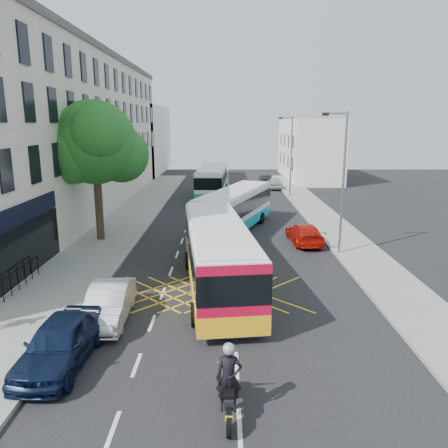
{
  "coord_description": "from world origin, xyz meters",
  "views": [
    {
      "loc": [
        -0.37,
        -12.53,
        7.54
      ],
      "look_at": [
        -0.44,
        10.46,
        2.2
      ],
      "focal_mm": 35.0,
      "sensor_mm": 36.0,
      "label": 1
    }
  ],
  "objects_px": {
    "street_tree": "(94,143)",
    "parked_car_blue": "(60,342)",
    "lamp_near": "(342,176)",
    "lamp_far": "(290,152)",
    "red_hatchback": "(304,233)",
    "bus_mid": "(235,209)",
    "bus_near": "(218,255)",
    "distant_car_silver": "(274,183)",
    "distant_car_dark": "(266,179)",
    "bus_far": "(212,181)",
    "motorbike": "(229,381)",
    "parked_car_silver": "(109,303)",
    "distant_car_grey": "(209,176)"
  },
  "relations": [
    {
      "from": "street_tree",
      "to": "parked_car_blue",
      "type": "bearing_deg",
      "value": -78.96
    },
    {
      "from": "lamp_near",
      "to": "lamp_far",
      "type": "bearing_deg",
      "value": 90.0
    },
    {
      "from": "lamp_far",
      "to": "red_hatchback",
      "type": "bearing_deg",
      "value": -94.88
    },
    {
      "from": "bus_mid",
      "to": "street_tree",
      "type": "bearing_deg",
      "value": -141.05
    },
    {
      "from": "bus_near",
      "to": "red_hatchback",
      "type": "relative_size",
      "value": 2.59
    },
    {
      "from": "distant_car_silver",
      "to": "distant_car_dark",
      "type": "xyz_separation_m",
      "value": [
        -0.64,
        4.15,
        -0.11
      ]
    },
    {
      "from": "lamp_far",
      "to": "bus_far",
      "type": "xyz_separation_m",
      "value": [
        -7.9,
        0.63,
        -2.96
      ]
    },
    {
      "from": "bus_far",
      "to": "distant_car_silver",
      "type": "distance_m",
      "value": 9.03
    },
    {
      "from": "bus_far",
      "to": "parked_car_blue",
      "type": "bearing_deg",
      "value": -93.99
    },
    {
      "from": "parked_car_blue",
      "to": "distant_car_silver",
      "type": "xyz_separation_m",
      "value": [
        10.95,
        38.13,
        -0.07
      ]
    },
    {
      "from": "bus_mid",
      "to": "red_hatchback",
      "type": "xyz_separation_m",
      "value": [
        4.41,
        -3.34,
        -0.92
      ]
    },
    {
      "from": "parked_car_blue",
      "to": "distant_car_dark",
      "type": "height_order",
      "value": "parked_car_blue"
    },
    {
      "from": "parked_car_blue",
      "to": "red_hatchback",
      "type": "distance_m",
      "value": 17.77
    },
    {
      "from": "motorbike",
      "to": "parked_car_blue",
      "type": "distance_m",
      "value": 5.87
    },
    {
      "from": "distant_car_dark",
      "to": "street_tree",
      "type": "bearing_deg",
      "value": 61.46
    },
    {
      "from": "bus_mid",
      "to": "motorbike",
      "type": "bearing_deg",
      "value": -70.89
    },
    {
      "from": "bus_mid",
      "to": "parked_car_silver",
      "type": "height_order",
      "value": "bus_mid"
    },
    {
      "from": "lamp_near",
      "to": "red_hatchback",
      "type": "bearing_deg",
      "value": 120.6
    },
    {
      "from": "street_tree",
      "to": "lamp_far",
      "type": "bearing_deg",
      "value": 49.19
    },
    {
      "from": "red_hatchback",
      "to": "distant_car_dark",
      "type": "distance_m",
      "value": 27.8
    },
    {
      "from": "street_tree",
      "to": "motorbike",
      "type": "xyz_separation_m",
      "value": [
        8.24,
        -17.37,
        -5.31
      ]
    },
    {
      "from": "bus_near",
      "to": "parked_car_blue",
      "type": "xyz_separation_m",
      "value": [
        -4.88,
        -6.56,
        -0.89
      ]
    },
    {
      "from": "bus_mid",
      "to": "distant_car_silver",
      "type": "height_order",
      "value": "bus_mid"
    },
    {
      "from": "bus_near",
      "to": "motorbike",
      "type": "height_order",
      "value": "bus_near"
    },
    {
      "from": "lamp_far",
      "to": "parked_car_silver",
      "type": "xyz_separation_m",
      "value": [
        -11.1,
        -28.74,
        -3.92
      ]
    },
    {
      "from": "bus_mid",
      "to": "red_hatchback",
      "type": "distance_m",
      "value": 5.61
    },
    {
      "from": "bus_near",
      "to": "motorbike",
      "type": "xyz_separation_m",
      "value": [
        0.45,
        -9.01,
        -0.67
      ]
    },
    {
      "from": "bus_near",
      "to": "distant_car_silver",
      "type": "relative_size",
      "value": 2.8
    },
    {
      "from": "bus_far",
      "to": "parked_car_silver",
      "type": "bearing_deg",
      "value": -93.38
    },
    {
      "from": "bus_mid",
      "to": "lamp_far",
      "type": "bearing_deg",
      "value": 88.02
    },
    {
      "from": "distant_car_grey",
      "to": "bus_near",
      "type": "bearing_deg",
      "value": -79.6
    },
    {
      "from": "distant_car_dark",
      "to": "distant_car_grey",
      "type": "bearing_deg",
      "value": -22.75
    },
    {
      "from": "lamp_near",
      "to": "bus_far",
      "type": "distance_m",
      "value": 22.29
    },
    {
      "from": "lamp_far",
      "to": "bus_mid",
      "type": "relative_size",
      "value": 0.75
    },
    {
      "from": "lamp_near",
      "to": "red_hatchback",
      "type": "relative_size",
      "value": 1.82
    },
    {
      "from": "red_hatchback",
      "to": "distant_car_silver",
      "type": "bearing_deg",
      "value": -95.22
    },
    {
      "from": "lamp_near",
      "to": "lamp_far",
      "type": "xyz_separation_m",
      "value": [
        0.0,
        20.0,
        0.0
      ]
    },
    {
      "from": "lamp_far",
      "to": "parked_car_blue",
      "type": "xyz_separation_m",
      "value": [
        -11.8,
        -31.95,
        -3.85
      ]
    },
    {
      "from": "lamp_far",
      "to": "distant_car_grey",
      "type": "distance_m",
      "value": 16.07
    },
    {
      "from": "lamp_near",
      "to": "parked_car_silver",
      "type": "height_order",
      "value": "lamp_near"
    },
    {
      "from": "parked_car_silver",
      "to": "distant_car_grey",
      "type": "relative_size",
      "value": 0.85
    },
    {
      "from": "motorbike",
      "to": "distant_car_grey",
      "type": "bearing_deg",
      "value": 92.74
    },
    {
      "from": "motorbike",
      "to": "parked_car_silver",
      "type": "bearing_deg",
      "value": 129.33
    },
    {
      "from": "lamp_far",
      "to": "parked_car_blue",
      "type": "bearing_deg",
      "value": -110.26
    },
    {
      "from": "lamp_near",
      "to": "bus_mid",
      "type": "relative_size",
      "value": 0.75
    },
    {
      "from": "bus_far",
      "to": "red_hatchback",
      "type": "xyz_separation_m",
      "value": [
        6.4,
        -18.11,
        -1.02
      ]
    },
    {
      "from": "bus_near",
      "to": "motorbike",
      "type": "bearing_deg",
      "value": -94.03
    },
    {
      "from": "bus_far",
      "to": "distant_car_dark",
      "type": "distance_m",
      "value": 11.67
    },
    {
      "from": "bus_near",
      "to": "parked_car_blue",
      "type": "relative_size",
      "value": 2.54
    },
    {
      "from": "bus_mid",
      "to": "parked_car_blue",
      "type": "distance_m",
      "value": 18.78
    }
  ]
}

